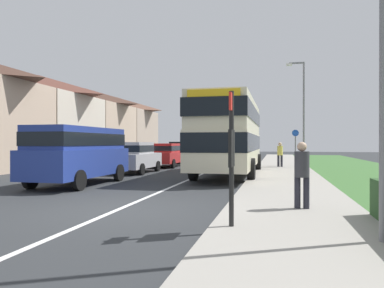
% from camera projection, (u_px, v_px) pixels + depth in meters
% --- Properties ---
extents(ground_plane, '(120.00, 120.00, 0.00)m').
position_uv_depth(ground_plane, '(118.00, 210.00, 8.96)').
color(ground_plane, '#2D3033').
extents(lane_marking_centre, '(0.14, 60.00, 0.01)m').
position_uv_depth(lane_marking_centre, '(192.00, 178.00, 16.75)').
color(lane_marking_centre, silver).
rests_on(lane_marking_centre, ground_plane).
extents(pavement_near_side, '(3.20, 68.00, 0.12)m').
position_uv_depth(pavement_near_side, '(287.00, 184.00, 13.85)').
color(pavement_near_side, '#9E998E').
rests_on(pavement_near_side, ground_plane).
extents(double_decker_bus, '(2.80, 9.95, 3.70)m').
position_uv_depth(double_decker_bus, '(230.00, 133.00, 18.28)').
color(double_decker_bus, beige).
rests_on(double_decker_bus, ground_plane).
extents(parked_van_blue, '(2.11, 5.22, 2.25)m').
position_uv_depth(parked_van_blue, '(79.00, 151.00, 14.28)').
color(parked_van_blue, navy).
rests_on(parked_van_blue, ground_plane).
extents(parked_car_silver, '(1.90, 4.09, 1.68)m').
position_uv_depth(parked_car_silver, '(135.00, 156.00, 19.83)').
color(parked_car_silver, '#B7B7BC').
rests_on(parked_car_silver, ground_plane).
extents(parked_car_red, '(1.97, 4.16, 1.60)m').
position_uv_depth(parked_car_red, '(165.00, 154.00, 24.71)').
color(parked_car_red, '#B21E1E').
rests_on(parked_car_red, ground_plane).
extents(parked_car_black, '(1.87, 4.04, 1.72)m').
position_uv_depth(parked_car_black, '(182.00, 151.00, 29.59)').
color(parked_car_black, black).
rests_on(parked_car_black, ground_plane).
extents(pedestrian_at_stop, '(0.34, 0.34, 1.67)m').
position_uv_depth(pedestrian_at_stop, '(302.00, 172.00, 8.48)').
color(pedestrian_at_stop, '#23232D').
rests_on(pedestrian_at_stop, ground_plane).
extents(pedestrian_walking_away, '(0.34, 0.34, 1.67)m').
position_uv_depth(pedestrian_walking_away, '(280.00, 153.00, 23.17)').
color(pedestrian_walking_away, '#23232D').
rests_on(pedestrian_walking_away, ground_plane).
extents(bus_stop_sign, '(0.09, 0.52, 2.60)m').
position_uv_depth(bus_stop_sign, '(231.00, 149.00, 6.69)').
color(bus_stop_sign, black).
rests_on(bus_stop_sign, ground_plane).
extents(cycle_route_sign, '(0.44, 0.08, 2.52)m').
position_uv_depth(cycle_route_sign, '(295.00, 146.00, 24.44)').
color(cycle_route_sign, slate).
rests_on(cycle_route_sign, ground_plane).
extents(street_lamp_mid, '(1.14, 0.20, 6.75)m').
position_uv_depth(street_lamp_mid, '(302.00, 107.00, 23.01)').
color(street_lamp_mid, slate).
rests_on(street_lamp_mid, ground_plane).
extents(house_terrace_far_side, '(7.71, 27.39, 6.79)m').
position_uv_depth(house_terrace_far_side, '(64.00, 122.00, 30.99)').
color(house_terrace_far_side, '#C1A88E').
rests_on(house_terrace_far_side, ground_plane).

